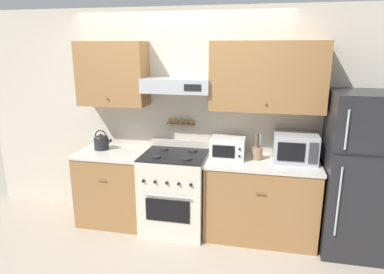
# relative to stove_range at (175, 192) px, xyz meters

# --- Properties ---
(ground_plane) EXTENTS (16.00, 16.00, 0.00)m
(ground_plane) POSITION_rel_stove_range_xyz_m (0.00, -0.28, -0.47)
(ground_plane) COLOR #B2A38E
(wall_back) EXTENTS (5.20, 0.46, 2.55)m
(wall_back) POSITION_rel_stove_range_xyz_m (0.09, 0.31, 0.98)
(wall_back) COLOR beige
(wall_back) RESTS_ON ground_plane
(counter_left) EXTENTS (0.83, 0.63, 0.90)m
(counter_left) POSITION_rel_stove_range_xyz_m (-0.78, 0.04, -0.02)
(counter_left) COLOR olive
(counter_left) RESTS_ON ground_plane
(counter_right) EXTENTS (1.23, 0.63, 0.90)m
(counter_right) POSITION_rel_stove_range_xyz_m (0.98, 0.04, -0.02)
(counter_right) COLOR olive
(counter_right) RESTS_ON ground_plane
(stove_range) EXTENTS (0.73, 0.69, 1.02)m
(stove_range) POSITION_rel_stove_range_xyz_m (0.00, 0.00, 0.00)
(stove_range) COLOR beige
(stove_range) RESTS_ON ground_plane
(refrigerator) EXTENTS (0.78, 0.70, 1.69)m
(refrigerator) POSITION_rel_stove_range_xyz_m (2.01, -0.01, 0.38)
(refrigerator) COLOR #232326
(refrigerator) RESTS_ON ground_plane
(tea_kettle) EXTENTS (0.23, 0.18, 0.24)m
(tea_kettle) POSITION_rel_stove_range_xyz_m (-0.95, 0.10, 0.53)
(tea_kettle) COLOR #232326
(tea_kettle) RESTS_ON counter_left
(microwave) EXTENTS (0.46, 0.36, 0.31)m
(microwave) POSITION_rel_stove_range_xyz_m (1.32, 0.12, 0.59)
(microwave) COLOR #ADAFB5
(microwave) RESTS_ON counter_right
(utensil_crock) EXTENTS (0.11, 0.11, 0.29)m
(utensil_crock) POSITION_rel_stove_range_xyz_m (0.92, 0.10, 0.51)
(utensil_crock) COLOR #8E7051
(utensil_crock) RESTS_ON counter_right
(toaster_oven) EXTENTS (0.38, 0.31, 0.23)m
(toaster_oven) POSITION_rel_stove_range_xyz_m (0.59, 0.10, 0.54)
(toaster_oven) COLOR white
(toaster_oven) RESTS_ON counter_right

